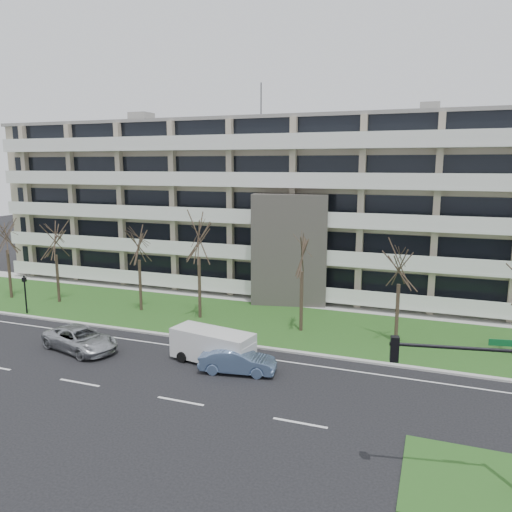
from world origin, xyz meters
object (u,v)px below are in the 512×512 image
at_px(silver_pickup, 80,339).
at_px(pedestrian_signal, 25,290).
at_px(blue_sedan, 238,361).
at_px(white_van, 213,344).
at_px(traffic_signal, 481,394).

height_order(silver_pickup, pedestrian_signal, pedestrian_signal).
bearing_deg(silver_pickup, blue_sedan, -73.39).
height_order(white_van, traffic_signal, traffic_signal).
relative_size(blue_sedan, traffic_signal, 0.75).
bearing_deg(pedestrian_signal, blue_sedan, -14.50).
relative_size(white_van, pedestrian_signal, 1.71).
distance_m(blue_sedan, traffic_signal, 13.63).
distance_m(blue_sedan, pedestrian_signal, 19.90).
xyz_separation_m(blue_sedan, white_van, (-1.84, 0.82, 0.45)).
bearing_deg(traffic_signal, blue_sedan, 140.89).
distance_m(silver_pickup, white_van, 8.61).
relative_size(silver_pickup, blue_sedan, 1.24).
xyz_separation_m(blue_sedan, pedestrian_signal, (-19.34, 4.50, 1.23)).
distance_m(silver_pickup, blue_sedan, 10.38).
relative_size(blue_sedan, pedestrian_signal, 1.39).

